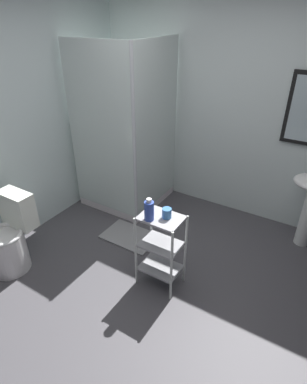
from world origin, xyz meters
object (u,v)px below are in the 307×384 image
(rinse_cup, at_px, (167,213))
(storage_cart, at_px, (161,246))
(shampoo_bottle_blue, at_px, (149,210))
(toilet, at_px, (10,240))
(shower_stall, at_px, (129,171))
(bath_mat, at_px, (130,236))

(rinse_cup, bearing_deg, storage_cart, -153.71)
(shampoo_bottle_blue, distance_m, rinse_cup, 0.15)
(rinse_cup, bearing_deg, shampoo_bottle_blue, -137.63)
(rinse_cup, bearing_deg, toilet, -157.37)
(shower_stall, height_order, storage_cart, shower_stall)
(storage_cart, bearing_deg, bath_mat, 147.77)
(shower_stall, relative_size, shampoo_bottle_blue, 10.12)
(shower_stall, xyz_separation_m, rinse_cup, (1.10, -0.98, 0.32))
(storage_cart, distance_m, rinse_cup, 0.35)
(storage_cart, xyz_separation_m, rinse_cup, (0.04, 0.02, 0.35))
(storage_cart, relative_size, rinse_cup, 8.57)
(toilet, relative_size, rinse_cup, 8.80)
(toilet, xyz_separation_m, bath_mat, (0.72, 0.96, -0.31))
(shower_stall, xyz_separation_m, shampoo_bottle_blue, (0.99, -1.08, 0.37))
(shower_stall, xyz_separation_m, toilet, (-0.29, -1.57, -0.15))
(rinse_cup, distance_m, bath_mat, 1.10)
(rinse_cup, relative_size, bath_mat, 0.14)
(toilet, xyz_separation_m, rinse_cup, (1.40, 0.58, 0.47))
(shower_stall, relative_size, storage_cart, 2.70)
(storage_cart, bearing_deg, shower_stall, 136.60)
(shampoo_bottle_blue, height_order, rinse_cup, shampoo_bottle_blue)
(shower_stall, bearing_deg, rinse_cup, -41.74)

